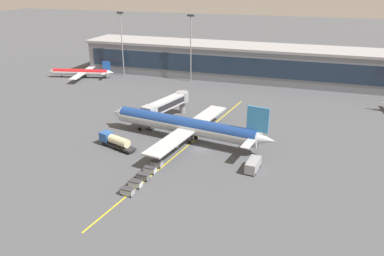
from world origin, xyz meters
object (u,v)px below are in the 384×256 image
baggage_cart_0 (127,191)px  commuter_jet_near (81,72)px  baggage_cart_3 (150,170)px  fuel_tanker (115,141)px  baggage_cart_4 (157,163)px  main_airliner (186,125)px  lavatory_truck (253,165)px  baggage_cart_1 (135,184)px  baggage_cart_2 (143,176)px

baggage_cart_0 → commuter_jet_near: commuter_jet_near is taller
baggage_cart_0 → baggage_cart_3: bearing=86.7°
fuel_tanker → baggage_cart_4: size_ratio=4.03×
main_airliner → fuel_tanker: main_airliner is taller
baggage_cart_3 → lavatory_truck: bearing=20.9°
commuter_jet_near → main_airliner: bearing=-37.2°
baggage_cart_0 → baggage_cart_4: bearing=86.7°
baggage_cart_0 → baggage_cart_1: same height
main_airliner → baggage_cart_3: main_airliner is taller
main_airliner → baggage_cart_3: size_ratio=17.22×
baggage_cart_1 → baggage_cart_3: same height
lavatory_truck → main_airliner: bearing=150.4°
main_airliner → baggage_cart_4: (-1.38, -15.98, -3.39)m
lavatory_truck → commuter_jet_near: bearing=144.4°
fuel_tanker → commuter_jet_near: commuter_jet_near is taller
fuel_tanker → baggage_cart_3: size_ratio=4.03×
main_airliner → fuel_tanker: size_ratio=4.27×
fuel_tanker → baggage_cart_3: (13.75, -9.51, -0.96)m
baggage_cart_0 → baggage_cart_3: size_ratio=1.00×
fuel_tanker → baggage_cart_3: 16.75m
baggage_cart_3 → commuter_jet_near: bearing=132.6°
lavatory_truck → commuter_jet_near: size_ratio=0.21×
main_airliner → fuel_tanker: bearing=-147.7°
baggage_cart_1 → baggage_cart_4: same height
lavatory_truck → baggage_cart_3: 22.59m
baggage_cart_1 → commuter_jet_near: bearing=129.8°
baggage_cart_1 → baggage_cart_3: 6.40m
main_airliner → baggage_cart_2: 22.69m
baggage_cart_3 → commuter_jet_near: size_ratio=0.10×
main_airliner → baggage_cart_2: main_airliner is taller
main_airliner → baggage_cart_1: size_ratio=17.22×
baggage_cart_1 → baggage_cart_0: bearing=-93.3°
baggage_cart_4 → baggage_cart_1: bearing=-93.3°
lavatory_truck → fuel_tanker: bearing=177.6°
baggage_cart_1 → baggage_cart_2: 3.20m
main_airliner → fuel_tanker: 18.27m
baggage_cart_0 → commuter_jet_near: size_ratio=0.10×
baggage_cart_0 → baggage_cart_1: (0.18, 3.19, 0.00)m
fuel_tanker → baggage_cart_3: fuel_tanker is taller
fuel_tanker → baggage_cart_0: size_ratio=4.03×
baggage_cart_2 → commuter_jet_near: bearing=131.2°
fuel_tanker → baggage_cart_0: (13.20, -19.09, -0.96)m
fuel_tanker → baggage_cart_0: 23.23m
baggage_cart_2 → commuter_jet_near: commuter_jet_near is taller
baggage_cart_1 → commuter_jet_near: commuter_jet_near is taller
lavatory_truck → baggage_cart_3: bearing=-159.1°
main_airliner → baggage_cart_4: main_airliner is taller
main_airliner → baggage_cart_1: bearing=-94.3°
baggage_cart_0 → main_airliner: bearing=85.8°
fuel_tanker → baggage_cart_1: 20.80m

